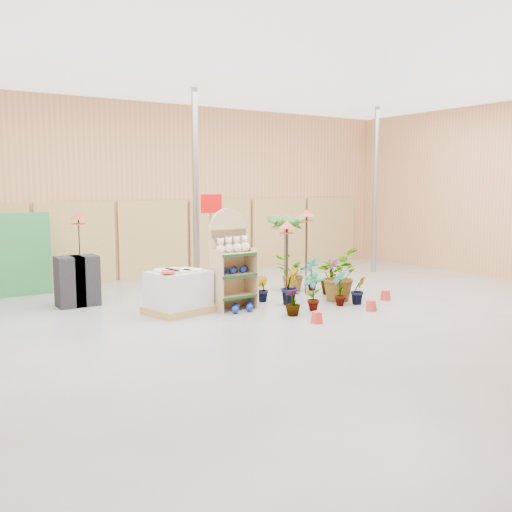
# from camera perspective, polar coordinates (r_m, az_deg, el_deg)

# --- Properties ---
(room) EXTENTS (15.20, 12.10, 4.70)m
(room) POSITION_cam_1_polar(r_m,az_deg,el_deg) (10.54, 0.38, 6.12)
(room) COLOR slate
(room) RESTS_ON ground
(display_shelf) EXTENTS (0.84, 0.55, 1.95)m
(display_shelf) POSITION_cam_1_polar(r_m,az_deg,el_deg) (11.08, -2.57, -0.71)
(display_shelf) COLOR tan
(display_shelf) RESTS_ON ground
(teddy_bears) EXTENTS (0.72, 0.19, 0.31)m
(teddy_bears) POSITION_cam_1_polar(r_m,az_deg,el_deg) (10.97, -2.23, 1.04)
(teddy_bears) COLOR beige
(teddy_bears) RESTS_ON display_shelf
(gazing_balls_shelf) EXTENTS (0.72, 0.25, 0.14)m
(gazing_balls_shelf) POSITION_cam_1_polar(r_m,az_deg,el_deg) (11.00, -2.28, -1.41)
(gazing_balls_shelf) COLOR navy
(gazing_balls_shelf) RESTS_ON display_shelf
(gazing_balls_floor) EXTENTS (0.63, 0.39, 0.15)m
(gazing_balls_floor) POSITION_cam_1_polar(r_m,az_deg,el_deg) (10.93, -1.34, -5.15)
(gazing_balls_floor) COLOR navy
(gazing_balls_floor) RESTS_ON ground
(pallet_stack) EXTENTS (1.29, 1.15, 0.83)m
(pallet_stack) POSITION_cam_1_polar(r_m,az_deg,el_deg) (10.83, -7.76, -3.58)
(pallet_stack) COLOR #A3854C
(pallet_stack) RESTS_ON ground
(charcoal_planters) EXTENTS (0.80, 0.50, 1.00)m
(charcoal_planters) POSITION_cam_1_polar(r_m,az_deg,el_deg) (11.88, -17.44, -2.41)
(charcoal_planters) COLOR black
(charcoal_planters) RESTS_ON ground
(trellis_stock) EXTENTS (2.00, 0.30, 1.80)m
(trellis_stock) POSITION_cam_1_polar(r_m,az_deg,el_deg) (13.33, -24.14, 0.04)
(trellis_stock) COLOR #29773A
(trellis_stock) RESTS_ON ground
(offer_sign) EXTENTS (0.50, 0.08, 2.20)m
(offer_sign) POSITION_cam_1_polar(r_m,az_deg,el_deg) (12.40, -4.51, 3.26)
(offer_sign) COLOR gray
(offer_sign) RESTS_ON ground
(bird_table_front) EXTENTS (0.34, 0.34, 1.70)m
(bird_table_front) POSITION_cam_1_polar(r_m,az_deg,el_deg) (11.23, 3.12, 2.87)
(bird_table_front) COLOR black
(bird_table_front) RESTS_ON ground
(bird_table_right) EXTENTS (0.34, 0.34, 1.87)m
(bird_table_right) POSITION_cam_1_polar(r_m,az_deg,el_deg) (12.43, 5.08, 4.02)
(bird_table_right) COLOR black
(bird_table_right) RESTS_ON ground
(bird_table_back) EXTENTS (0.34, 0.34, 1.82)m
(bird_table_back) POSITION_cam_1_polar(r_m,az_deg,el_deg) (12.71, -17.34, 3.57)
(bird_table_back) COLOR black
(bird_table_back) RESTS_ON ground
(palm) EXTENTS (0.70, 0.70, 1.79)m
(palm) POSITION_cam_1_polar(r_m,az_deg,el_deg) (13.44, 3.07, 3.38)
(palm) COLOR brown
(palm) RESTS_ON ground
(potted_plant_0) EXTENTS (0.40, 0.47, 0.75)m
(potted_plant_0) POSITION_cam_1_polar(r_m,az_deg,el_deg) (10.97, 5.69, -3.55)
(potted_plant_0) COLOR #336C28
(potted_plant_0) RESTS_ON ground
(potted_plant_1) EXTENTS (0.52, 0.52, 0.75)m
(potted_plant_1) POSITION_cam_1_polar(r_m,az_deg,el_deg) (11.54, 3.35, -3.00)
(potted_plant_1) COLOR #336C28
(potted_plant_1) RESTS_ON ground
(potted_plant_2) EXTENTS (1.27, 1.28, 1.08)m
(potted_plant_2) POSITION_cam_1_polar(r_m,az_deg,el_deg) (12.01, 8.11, -1.87)
(potted_plant_2) COLOR #336C28
(potted_plant_2) RESTS_ON ground
(potted_plant_3) EXTENTS (0.44, 0.44, 0.78)m
(potted_plant_3) POSITION_cam_1_polar(r_m,az_deg,el_deg) (12.66, 7.43, -2.07)
(potted_plant_3) COLOR #336C28
(potted_plant_3) RESTS_ON ground
(potted_plant_4) EXTENTS (0.28, 0.41, 0.76)m
(potted_plant_4) POSITION_cam_1_polar(r_m,az_deg,el_deg) (13.09, 5.58, -1.80)
(potted_plant_4) COLOR #336C28
(potted_plant_4) RESTS_ON ground
(potted_plant_5) EXTENTS (0.27, 0.32, 0.53)m
(potted_plant_5) POSITION_cam_1_polar(r_m,az_deg,el_deg) (11.80, 0.59, -3.31)
(potted_plant_5) COLOR #336C28
(potted_plant_5) RESTS_ON ground
(potted_plant_6) EXTENTS (0.83, 0.75, 0.81)m
(potted_plant_6) POSITION_cam_1_polar(r_m,az_deg,el_deg) (12.94, 3.61, -1.76)
(potted_plant_6) COLOR #336C28
(potted_plant_6) RESTS_ON ground
(potted_plant_7) EXTENTS (0.35, 0.35, 0.50)m
(potted_plant_7) POSITION_cam_1_polar(r_m,az_deg,el_deg) (10.56, 3.72, -4.64)
(potted_plant_7) COLOR #336C28
(potted_plant_7) RESTS_ON ground
(potted_plant_8) EXTENTS (0.37, 0.44, 0.70)m
(potted_plant_8) POSITION_cam_1_polar(r_m,az_deg,el_deg) (11.50, 8.39, -3.21)
(potted_plant_8) COLOR #336C28
(potted_plant_8) RESTS_ON ground
(potted_plant_9) EXTENTS (0.35, 0.30, 0.59)m
(potted_plant_9) POSITION_cam_1_polar(r_m,az_deg,el_deg) (11.71, 10.21, -3.35)
(potted_plant_9) COLOR #336C28
(potted_plant_9) RESTS_ON ground
(potted_plant_11) EXTENTS (0.36, 0.36, 0.56)m
(potted_plant_11) POSITION_cam_1_polar(r_m,az_deg,el_deg) (13.05, -0.30, -2.22)
(potted_plant_11) COLOR #336C28
(potted_plant_11) RESTS_ON ground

